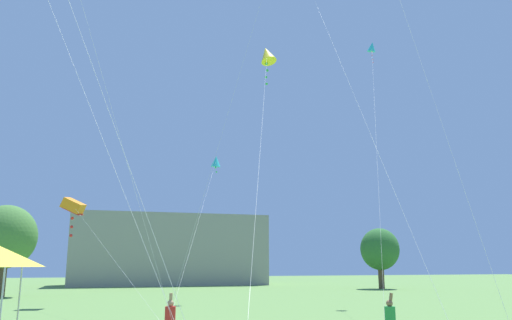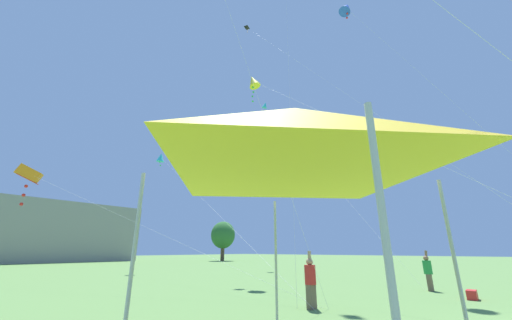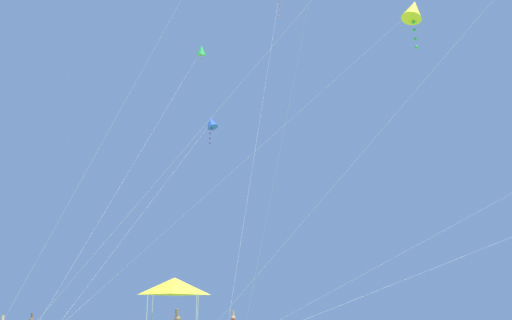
% 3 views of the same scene
% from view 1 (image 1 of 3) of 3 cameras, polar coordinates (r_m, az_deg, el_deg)
% --- Properties ---
extents(distant_building, '(27.63, 10.47, 10.09)m').
position_cam_1_polar(distant_building, '(76.01, -9.88, -10.09)').
color(distant_building, gray).
rests_on(distant_building, ground).
extents(tree_far_right, '(5.66, 5.10, 8.55)m').
position_cam_1_polar(tree_far_right, '(53.13, -26.71, -7.87)').
color(tree_far_right, brown).
rests_on(tree_far_right, ground).
extents(tree_far_centre, '(4.93, 4.43, 7.43)m').
position_cam_1_polar(tree_far_centre, '(65.35, 13.98, -9.89)').
color(tree_far_centre, brown).
rests_on(tree_far_centre, ground).
extents(kite_cyan_diamond_5, '(11.83, 19.54, 22.52)m').
position_cam_1_polar(kite_cyan_diamond_5, '(46.65, 13.10, 12.43)').
color(kite_cyan_diamond_5, silver).
rests_on(kite_cyan_diamond_5, ground).
extents(kite_cyan_diamond_6, '(7.16, 22.28, 12.17)m').
position_cam_1_polar(kite_cyan_diamond_6, '(42.84, -4.61, -0.18)').
color(kite_cyan_diamond_6, silver).
rests_on(kite_cyan_diamond_6, ground).
extents(kite_yellow_diamond_7, '(7.42, 19.37, 16.83)m').
position_cam_1_polar(kite_yellow_diamond_7, '(32.40, 1.28, 11.93)').
color(kite_yellow_diamond_7, silver).
rests_on(kite_yellow_diamond_7, ground).
extents(kite_orange_box_8, '(6.29, 21.23, 8.05)m').
position_cam_1_polar(kite_orange_box_8, '(40.18, -20.16, -5.03)').
color(kite_orange_box_8, silver).
rests_on(kite_orange_box_8, ground).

